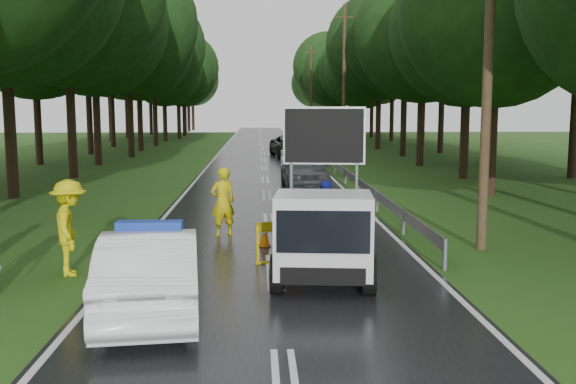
{
  "coord_description": "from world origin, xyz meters",
  "views": [
    {
      "loc": [
        -0.33,
        -13.4,
        3.5
      ],
      "look_at": [
        0.45,
        3.32,
        1.3
      ],
      "focal_mm": 40.0,
      "sensor_mm": 36.0,
      "label": 1
    }
  ],
  "objects": [
    {
      "name": "cone_center",
      "position": [
        0.37,
        0.0,
        0.39
      ],
      "size": [
        0.38,
        0.38,
        0.8
      ],
      "color": "black",
      "rests_on": "ground"
    },
    {
      "name": "guardrail",
      "position": [
        3.7,
        29.67,
        0.55
      ],
      "size": [
        0.12,
        60.06,
        0.7
      ],
      "color": "gray",
      "rests_on": "ground"
    },
    {
      "name": "ground",
      "position": [
        0.0,
        0.0,
        0.0
      ],
      "size": [
        160.0,
        160.0,
        0.0
      ],
      "primitive_type": "plane",
      "color": "#214A15",
      "rests_on": "ground"
    },
    {
      "name": "queue_car_third",
      "position": [
        2.07,
        32.63,
        0.78
      ],
      "size": [
        3.24,
        5.89,
        1.56
      ],
      "primitive_type": "imported",
      "rotation": [
        0.0,
        0.0,
        0.12
      ],
      "color": "black",
      "rests_on": "ground"
    },
    {
      "name": "bystander_left",
      "position": [
        -4.29,
        0.0,
        1.01
      ],
      "size": [
        1.07,
        1.46,
        2.03
      ],
      "primitive_type": "imported",
      "rotation": [
        0.0,
        0.0,
        1.84
      ],
      "color": "yellow",
      "rests_on": "ground"
    },
    {
      "name": "queue_car_fourth",
      "position": [
        2.6,
        38.63,
        0.66
      ],
      "size": [
        1.85,
        4.16,
        1.33
      ],
      "primitive_type": "imported",
      "rotation": [
        0.0,
        0.0,
        -0.11
      ],
      "color": "#414448",
      "rests_on": "ground"
    },
    {
      "name": "utility_pole_mid",
      "position": [
        5.2,
        28.0,
        5.06
      ],
      "size": [
        1.4,
        0.24,
        10.0
      ],
      "color": "#3F301D",
      "rests_on": "ground"
    },
    {
      "name": "civilian",
      "position": [
        1.47,
        3.0,
        0.82
      ],
      "size": [
        1.0,
        0.95,
        1.63
      ],
      "primitive_type": "imported",
      "rotation": [
        0.0,
        0.0,
        0.59
      ],
      "color": "#1A27AE",
      "rests_on": "ground"
    },
    {
      "name": "police_sedan",
      "position": [
        -2.16,
        -2.71,
        0.73
      ],
      "size": [
        2.03,
        4.58,
        1.61
      ],
      "rotation": [
        0.0,
        0.0,
        3.25
      ],
      "color": "white",
      "rests_on": "ground"
    },
    {
      "name": "cone_near_left",
      "position": [
        -2.91,
        -1.0,
        0.37
      ],
      "size": [
        0.36,
        0.36,
        0.77
      ],
      "color": "black",
      "rests_on": "ground"
    },
    {
      "name": "work_truck",
      "position": [
        1.0,
        -0.47,
        0.94
      ],
      "size": [
        2.36,
        4.54,
        3.48
      ],
      "rotation": [
        0.0,
        0.0,
        -0.1
      ],
      "color": "gray",
      "rests_on": "ground"
    },
    {
      "name": "officer",
      "position": [
        -1.3,
        3.98,
        0.95
      ],
      "size": [
        0.82,
        0.7,
        1.9
      ],
      "primitive_type": "imported",
      "rotation": [
        0.0,
        0.0,
        3.56
      ],
      "color": "#D6C10B",
      "rests_on": "ground"
    },
    {
      "name": "utility_pole_near",
      "position": [
        5.2,
        2.0,
        5.06
      ],
      "size": [
        1.4,
        0.24,
        10.0
      ],
      "color": "#3F301D",
      "rests_on": "ground"
    },
    {
      "name": "barrier",
      "position": [
        0.71,
        1.0,
        0.73
      ],
      "size": [
        2.24,
        0.77,
        0.97
      ],
      "rotation": [
        0.0,
        0.0,
        0.32
      ],
      "color": "#D8BD0B",
      "rests_on": "ground"
    },
    {
      "name": "queue_car_first",
      "position": [
        1.7,
        14.64,
        0.81
      ],
      "size": [
        2.06,
        4.83,
        1.63
      ],
      "primitive_type": "imported",
      "rotation": [
        0.0,
        0.0,
        0.03
      ],
      "color": "#3E4045",
      "rests_on": "ground"
    },
    {
      "name": "cone_far",
      "position": [
        -0.19,
        2.5,
        0.34
      ],
      "size": [
        0.33,
        0.33,
        0.69
      ],
      "color": "black",
      "rests_on": "ground"
    },
    {
      "name": "cone_left_mid",
      "position": [
        -2.96,
        0.5,
        0.31
      ],
      "size": [
        0.3,
        0.3,
        0.64
      ],
      "color": "black",
      "rests_on": "ground"
    },
    {
      "name": "cone_right",
      "position": [
        2.49,
        4.5,
        0.32
      ],
      "size": [
        0.31,
        0.31,
        0.66
      ],
      "color": "black",
      "rests_on": "ground"
    },
    {
      "name": "queue_car_second",
      "position": [
        1.99,
        25.04,
        0.7
      ],
      "size": [
        2.14,
        4.91,
        1.41
      ],
      "primitive_type": "imported",
      "rotation": [
        0.0,
        0.0,
        -0.03
      ],
      "color": "#94969B",
      "rests_on": "ground"
    },
    {
      "name": "road",
      "position": [
        0.0,
        30.0,
        0.01
      ],
      "size": [
        7.0,
        140.0,
        0.02
      ],
      "primitive_type": "cube",
      "color": "black",
      "rests_on": "ground"
    },
    {
      "name": "utility_pole_far",
      "position": [
        5.2,
        54.0,
        5.06
      ],
      "size": [
        1.4,
        0.24,
        10.0
      ],
      "color": "#3F301D",
      "rests_on": "ground"
    }
  ]
}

